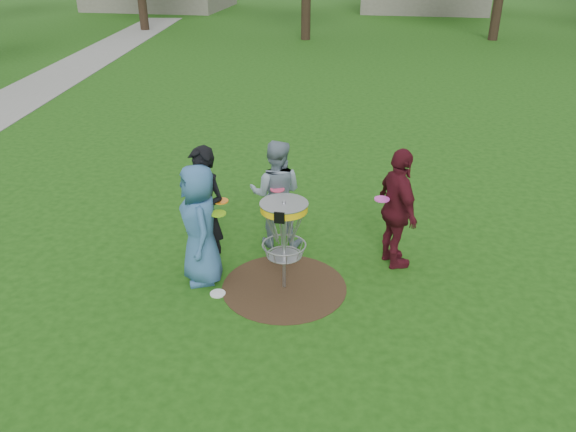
% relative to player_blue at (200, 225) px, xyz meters
% --- Properties ---
extents(ground, '(100.00, 100.00, 0.00)m').
position_rel_player_blue_xyz_m(ground, '(1.21, -0.01, -0.90)').
color(ground, '#19470F').
rests_on(ground, ground).
extents(dirt_patch, '(1.80, 1.80, 0.01)m').
position_rel_player_blue_xyz_m(dirt_patch, '(1.21, -0.01, -0.89)').
color(dirt_patch, '#47331E').
rests_on(dirt_patch, ground).
extents(concrete_path, '(7.75, 39.92, 0.02)m').
position_rel_player_blue_xyz_m(concrete_path, '(-8.79, 7.99, -0.89)').
color(concrete_path, '#9E9E99').
rests_on(concrete_path, ground).
extents(player_blue, '(0.91, 1.04, 1.79)m').
position_rel_player_blue_xyz_m(player_blue, '(0.00, 0.00, 0.00)').
color(player_blue, '#38679B').
rests_on(player_blue, ground).
extents(player_black, '(0.84, 0.72, 1.95)m').
position_rel_player_blue_xyz_m(player_black, '(-0.01, 0.26, 0.08)').
color(player_black, black).
rests_on(player_black, ground).
extents(player_grey, '(0.89, 0.70, 1.77)m').
position_rel_player_blue_xyz_m(player_grey, '(0.84, 1.26, -0.01)').
color(player_grey, '#7E91A2').
rests_on(player_grey, ground).
extents(player_maroon, '(0.88, 1.18, 1.87)m').
position_rel_player_blue_xyz_m(player_maroon, '(2.74, 0.93, 0.04)').
color(player_maroon, '#53131E').
rests_on(player_maroon, ground).
extents(disc_on_grass, '(0.22, 0.22, 0.02)m').
position_rel_player_blue_xyz_m(disc_on_grass, '(0.32, -0.35, -0.89)').
color(disc_on_grass, white).
rests_on(disc_on_grass, ground).
extents(disc_golf_basket, '(0.66, 0.67, 1.38)m').
position_rel_player_blue_xyz_m(disc_golf_basket, '(1.21, -0.01, 0.12)').
color(disc_golf_basket, '#9EA0A5').
rests_on(disc_golf_basket, ground).
extents(held_discs, '(2.46, 1.21, 0.13)m').
position_rel_player_blue_xyz_m(held_discs, '(0.99, 0.49, 0.24)').
color(held_discs, '#8DDD18').
rests_on(held_discs, ground).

